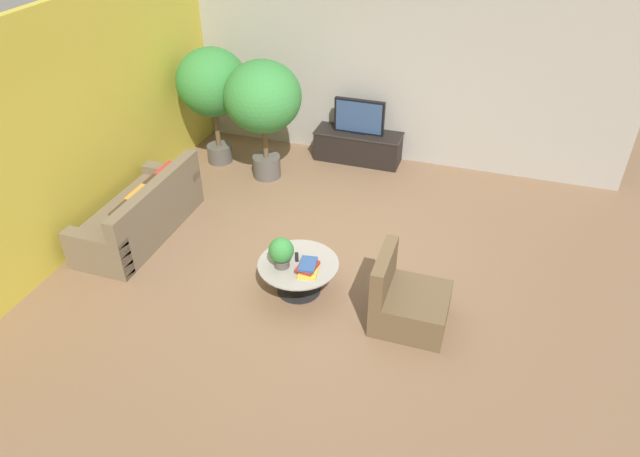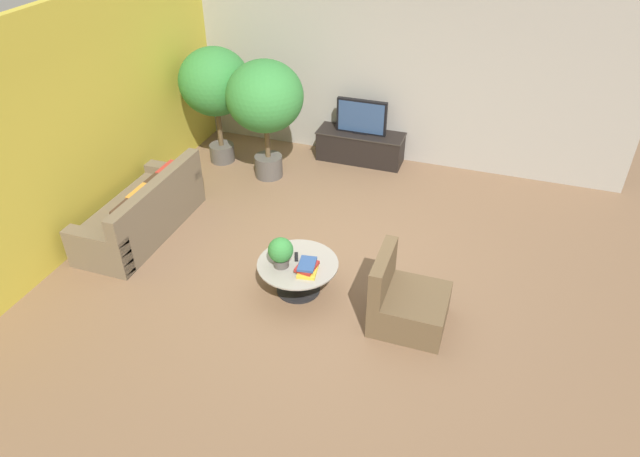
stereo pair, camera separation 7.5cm
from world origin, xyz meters
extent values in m
plane|color=brown|center=(0.00, 0.00, 0.00)|extent=(24.00, 24.00, 0.00)
cube|color=#A39E93|center=(0.00, 3.26, 1.50)|extent=(7.40, 0.12, 3.00)
cube|color=gold|center=(-3.26, 0.20, 1.50)|extent=(0.12, 7.40, 3.00)
cube|color=black|center=(-0.37, 2.94, 0.25)|extent=(1.40, 0.48, 0.50)
cube|color=#2D2823|center=(-0.37, 2.94, 0.49)|extent=(1.43, 0.50, 0.02)
cube|color=black|center=(-0.37, 2.94, 0.78)|extent=(0.82, 0.08, 0.56)
cube|color=navy|center=(-0.37, 2.90, 0.78)|extent=(0.75, 0.00, 0.51)
cube|color=black|center=(-0.37, 2.94, 0.51)|extent=(0.25, 0.13, 0.02)
cylinder|color=black|center=(-0.16, -0.51, 0.01)|extent=(0.52, 0.52, 0.02)
cylinder|color=black|center=(-0.16, -0.51, 0.19)|extent=(0.10, 0.10, 0.39)
cylinder|color=gray|center=(-0.16, -0.51, 0.40)|extent=(0.95, 0.95, 0.02)
cube|color=brown|center=(-2.63, -0.04, 0.21)|extent=(0.84, 2.00, 0.42)
cube|color=brown|center=(-2.29, -0.04, 0.63)|extent=(0.16, 2.00, 0.42)
cube|color=brown|center=(-2.63, 0.86, 0.27)|extent=(0.84, 0.20, 0.54)
cube|color=brown|center=(-2.63, -0.95, 0.27)|extent=(0.84, 0.20, 0.54)
cube|color=#B23328|center=(-2.45, 0.48, 0.59)|extent=(0.13, 0.39, 0.35)
cube|color=#422D1E|center=(-2.45, 0.13, 0.59)|extent=(0.17, 0.38, 0.36)
cube|color=orange|center=(-2.45, -0.22, 0.60)|extent=(0.14, 0.40, 0.37)
cube|color=#422D1E|center=(-2.45, -0.57, 0.60)|extent=(0.18, 0.39, 0.37)
cube|color=brown|center=(1.20, -0.63, 0.20)|extent=(0.80, 0.76, 0.40)
cube|color=brown|center=(0.87, -0.63, 0.63)|extent=(0.14, 0.76, 0.46)
cylinder|color=#514C47|center=(-2.55, 2.18, 0.14)|extent=(0.40, 0.40, 0.29)
cylinder|color=brown|center=(-2.55, 2.18, 0.56)|extent=(0.08, 0.08, 0.55)
ellipsoid|color=#337F38|center=(-2.55, 2.18, 1.37)|extent=(1.11, 1.11, 1.05)
cylinder|color=#514C47|center=(-1.60, 1.96, 0.17)|extent=(0.44, 0.44, 0.35)
cylinder|color=brown|center=(-1.60, 1.96, 0.57)|extent=(0.08, 0.08, 0.46)
ellipsoid|color=#337F38|center=(-1.60, 1.96, 1.33)|extent=(1.16, 1.16, 1.07)
cylinder|color=#514C47|center=(-0.33, -0.62, 0.46)|extent=(0.18, 0.18, 0.10)
sphere|color=#337F38|center=(-0.33, -0.62, 0.63)|extent=(0.29, 0.29, 0.29)
cube|color=gold|center=(0.00, -0.62, 0.42)|extent=(0.25, 0.33, 0.04)
cube|color=#A32823|center=(-0.02, -0.60, 0.46)|extent=(0.23, 0.29, 0.04)
cube|color=#2D4C84|center=(-0.01, -0.61, 0.50)|extent=(0.22, 0.30, 0.03)
cube|color=black|center=(-0.22, -0.42, 0.42)|extent=(0.10, 0.16, 0.02)
camera|label=1|loc=(1.71, -5.39, 4.49)|focal=32.00mm
camera|label=2|loc=(1.78, -5.37, 4.49)|focal=32.00mm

